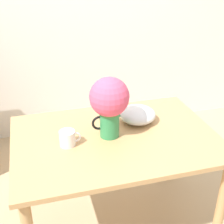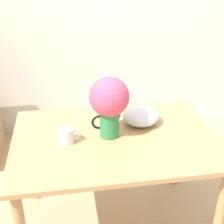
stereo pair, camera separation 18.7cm
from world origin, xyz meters
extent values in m
cube|color=silver|center=(0.00, 1.61, 1.30)|extent=(8.00, 0.05, 2.60)
cube|color=tan|center=(-0.02, 0.13, 0.74)|extent=(1.26, 0.88, 0.03)
cylinder|color=tan|center=(0.55, -0.25, 0.36)|extent=(0.06, 0.06, 0.72)
cylinder|color=tan|center=(-0.59, 0.51, 0.36)|extent=(0.06, 0.06, 0.72)
cylinder|color=tan|center=(0.55, 0.51, 0.36)|extent=(0.06, 0.06, 0.72)
cylinder|color=#2D844C|center=(-0.05, 0.15, 0.84)|extent=(0.12, 0.12, 0.18)
cone|color=#2D844C|center=(0.00, 0.15, 0.91)|extent=(0.04, 0.04, 0.05)
torus|color=black|center=(-0.11, 0.15, 0.85)|extent=(0.09, 0.01, 0.09)
sphere|color=#3D7033|center=(-0.05, 0.15, 0.97)|extent=(0.18, 0.18, 0.18)
sphere|color=#DB4C70|center=(-0.05, 0.15, 1.02)|extent=(0.24, 0.24, 0.24)
cylinder|color=white|center=(-0.32, 0.11, 0.80)|extent=(0.09, 0.09, 0.09)
torus|color=white|center=(-0.27, 0.11, 0.80)|extent=(0.07, 0.01, 0.07)
ellipsoid|color=silver|center=(0.18, 0.27, 0.80)|extent=(0.24, 0.24, 0.11)
camera|label=1|loc=(-0.48, -1.45, 1.78)|focal=50.00mm
camera|label=2|loc=(-0.30, -1.49, 1.78)|focal=50.00mm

